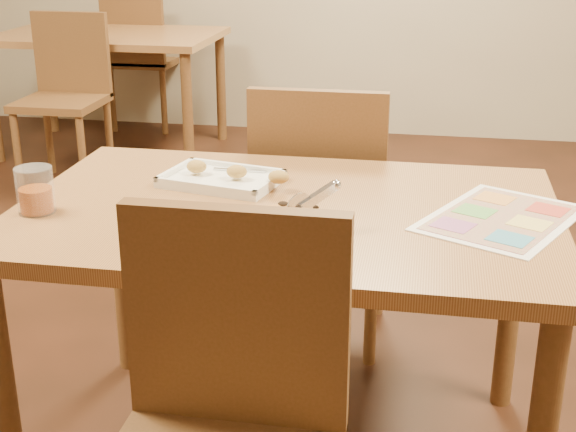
% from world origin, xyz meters
% --- Properties ---
extents(dining_table, '(1.30, 0.85, 0.72)m').
position_xyz_m(dining_table, '(0.00, 0.00, 0.63)').
color(dining_table, '#9B6E3E').
rests_on(dining_table, ground).
extents(chair_near, '(0.42, 0.42, 0.47)m').
position_xyz_m(chair_near, '(0.00, -0.60, 0.57)').
color(chair_near, brown).
rests_on(chair_near, ground).
extents(chair_far, '(0.42, 0.42, 0.47)m').
position_xyz_m(chair_far, '(-0.00, 0.60, 0.57)').
color(chair_far, brown).
rests_on(chair_far, ground).
extents(bg_table, '(1.30, 0.85, 0.72)m').
position_xyz_m(bg_table, '(-1.60, 2.80, 0.63)').
color(bg_table, '#9B6E3E').
rests_on(bg_table, ground).
extents(bg_chair_near, '(0.42, 0.42, 0.47)m').
position_xyz_m(bg_chair_near, '(-1.60, 2.20, 0.57)').
color(bg_chair_near, brown).
rests_on(bg_chair_near, ground).
extents(bg_chair_far, '(0.42, 0.42, 0.47)m').
position_xyz_m(bg_chair_far, '(-1.60, 3.30, 0.57)').
color(bg_chair_far, brown).
rests_on(bg_chair_far, ground).
extents(plate, '(0.28, 0.28, 0.01)m').
position_xyz_m(plate, '(0.04, -0.19, 0.73)').
color(plate, white).
rests_on(plate, dining_table).
extents(pizza, '(0.22, 0.22, 0.03)m').
position_xyz_m(pizza, '(0.04, -0.19, 0.74)').
color(pizza, '#CB8445').
rests_on(pizza, plate).
extents(pizza_cutter, '(0.10, 0.10, 0.08)m').
position_xyz_m(pizza_cutter, '(0.09, -0.15, 0.80)').
color(pizza_cutter, silver).
rests_on(pizza_cutter, pizza).
extents(appetizer_tray, '(0.35, 0.26, 0.06)m').
position_xyz_m(appetizer_tray, '(-0.19, 0.14, 0.73)').
color(appetizer_tray, white).
rests_on(appetizer_tray, dining_table).
extents(glass_tumbler, '(0.09, 0.09, 0.11)m').
position_xyz_m(glass_tumbler, '(-0.57, -0.14, 0.77)').
color(glass_tumbler, '#88370A').
rests_on(glass_tumbler, dining_table).
extents(menu, '(0.44, 0.49, 0.00)m').
position_xyz_m(menu, '(0.51, 0.01, 0.72)').
color(menu, white).
rests_on(menu, dining_table).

